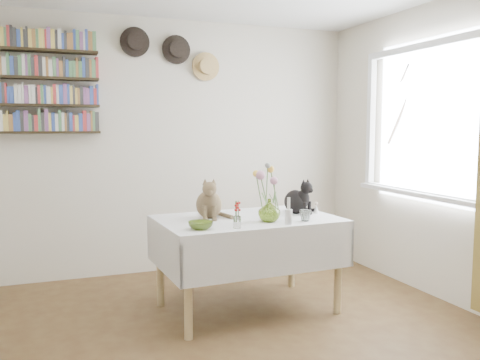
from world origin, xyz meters
name	(u,v)px	position (x,y,z in m)	size (l,w,h in m)	color
room	(244,161)	(0.00, 0.00, 1.25)	(4.08, 4.58, 2.58)	brown
window	(423,133)	(1.97, 0.80, 1.40)	(0.12, 1.52, 1.32)	white
dining_table	(247,241)	(0.38, 0.91, 0.56)	(1.42, 0.96, 0.74)	white
tabby_cat	(209,197)	(0.10, 1.02, 0.90)	(0.22, 0.28, 0.33)	olive
black_cat	(296,195)	(0.83, 0.97, 0.89)	(0.20, 0.25, 0.30)	black
flower_vase	(269,210)	(0.48, 0.70, 0.83)	(0.17, 0.17, 0.17)	#9CB849
green_bowl	(201,225)	(-0.09, 0.61, 0.77)	(0.17, 0.17, 0.05)	#9CB849
drinking_glass	(305,216)	(0.74, 0.62, 0.78)	(0.09, 0.09, 0.09)	white
candlestick	(289,215)	(0.57, 0.55, 0.80)	(0.05, 0.05, 0.20)	white
berry_jar	(237,215)	(0.17, 0.56, 0.83)	(0.05, 0.05, 0.21)	white
porcelain_figurine	(316,208)	(0.99, 0.90, 0.78)	(0.05, 0.05, 0.10)	white
flower_bouquet	(269,176)	(0.48, 0.71, 1.08)	(0.17, 0.12, 0.39)	#4C7233
bookshelf_unit	(40,82)	(-1.10, 2.16, 1.84)	(1.00, 0.16, 0.91)	black
wall_hats	(173,53)	(0.12, 2.19, 2.17)	(0.98, 0.09, 0.48)	black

